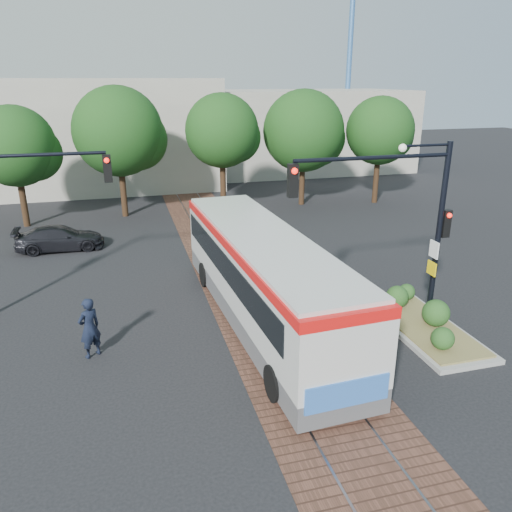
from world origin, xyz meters
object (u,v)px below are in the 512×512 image
at_px(city_bus, 263,274).
at_px(traffic_island, 422,319).
at_px(signal_pole_main, 407,210).
at_px(officer, 89,328).
at_px(signal_pole_left, 7,208).
at_px(parked_car, 60,238).

xyz_separation_m(city_bus, traffic_island, (5.07, -1.87, -1.45)).
xyz_separation_m(signal_pole_main, officer, (-9.75, 0.96, -3.20)).
bearing_deg(signal_pole_main, signal_pole_left, 158.55).
relative_size(signal_pole_main, parked_car, 1.45).
relative_size(officer, parked_car, 0.46).
distance_m(traffic_island, signal_pole_left, 14.50).
bearing_deg(officer, parked_car, -114.36).
xyz_separation_m(traffic_island, officer, (-10.71, 1.05, 0.63)).
distance_m(signal_pole_left, officer, 5.42).
relative_size(signal_pole_left, officer, 3.13).
relative_size(city_bus, officer, 6.31).
height_order(city_bus, signal_pole_main, signal_pole_main).
relative_size(signal_pole_main, signal_pole_left, 1.00).
bearing_deg(parked_car, officer, -171.17).
bearing_deg(officer, signal_pole_main, 140.39).
bearing_deg(signal_pole_main, parked_car, 134.40).
bearing_deg(signal_pole_left, signal_pole_main, -21.45).
distance_m(city_bus, signal_pole_main, 5.08).
xyz_separation_m(city_bus, signal_pole_left, (-8.11, 3.02, 2.08)).
height_order(officer, parked_car, officer).
height_order(signal_pole_main, signal_pole_left, signal_pole_main).
bearing_deg(signal_pole_left, traffic_island, -20.36).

